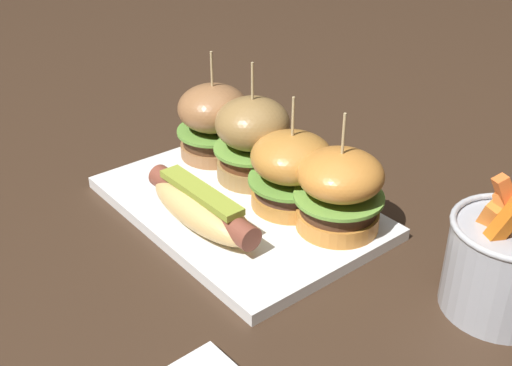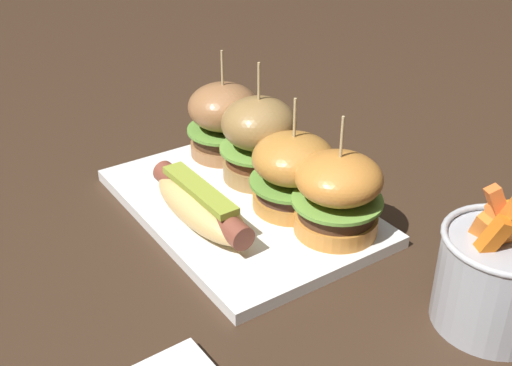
{
  "view_description": "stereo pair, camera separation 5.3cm",
  "coord_description": "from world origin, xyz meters",
  "px_view_note": "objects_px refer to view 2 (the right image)",
  "views": [
    {
      "loc": [
        0.51,
        -0.39,
        0.41
      ],
      "look_at": [
        0.03,
        0.0,
        0.05
      ],
      "focal_mm": 44.75,
      "sensor_mm": 36.0,
      "label": 1
    },
    {
      "loc": [
        0.54,
        -0.34,
        0.41
      ],
      "look_at": [
        0.03,
        0.0,
        0.05
      ],
      "focal_mm": 44.75,
      "sensor_mm": 36.0,
      "label": 2
    }
  ],
  "objects_px": {
    "slider_center_left": "(259,138)",
    "slider_center_right": "(293,171)",
    "platter_main": "(240,206)",
    "slider_far_right": "(338,194)",
    "hot_dog": "(200,205)",
    "fries_bucket": "(498,276)",
    "slider_far_left": "(224,119)"
  },
  "relations": [
    {
      "from": "slider_center_left",
      "to": "slider_center_right",
      "type": "bearing_deg",
      "value": -4.88
    },
    {
      "from": "platter_main",
      "to": "slider_far_right",
      "type": "relative_size",
      "value": 2.43
    },
    {
      "from": "slider_center_right",
      "to": "slider_far_right",
      "type": "distance_m",
      "value": 0.07
    },
    {
      "from": "hot_dog",
      "to": "slider_center_right",
      "type": "relative_size",
      "value": 1.31
    },
    {
      "from": "hot_dog",
      "to": "fries_bucket",
      "type": "relative_size",
      "value": 1.25
    },
    {
      "from": "hot_dog",
      "to": "slider_far_right",
      "type": "relative_size",
      "value": 1.29
    },
    {
      "from": "slider_far_right",
      "to": "fries_bucket",
      "type": "height_order",
      "value": "slider_far_right"
    },
    {
      "from": "slider_center_right",
      "to": "slider_far_right",
      "type": "height_order",
      "value": "slider_far_right"
    },
    {
      "from": "slider_far_left",
      "to": "slider_center_right",
      "type": "bearing_deg",
      "value": -1.94
    },
    {
      "from": "slider_far_right",
      "to": "slider_center_right",
      "type": "bearing_deg",
      "value": -172.51
    },
    {
      "from": "slider_center_right",
      "to": "fries_bucket",
      "type": "xyz_separation_m",
      "value": [
        0.25,
        0.05,
        -0.01
      ]
    },
    {
      "from": "hot_dog",
      "to": "slider_far_right",
      "type": "distance_m",
      "value": 0.15
    },
    {
      "from": "slider_far_left",
      "to": "slider_center_left",
      "type": "bearing_deg",
      "value": 0.97
    },
    {
      "from": "slider_far_right",
      "to": "fries_bucket",
      "type": "xyz_separation_m",
      "value": [
        0.18,
        0.04,
        -0.01
      ]
    },
    {
      "from": "slider_center_left",
      "to": "slider_far_right",
      "type": "bearing_deg",
      "value": 0.82
    },
    {
      "from": "hot_dog",
      "to": "slider_far_left",
      "type": "bearing_deg",
      "value": 139.52
    },
    {
      "from": "hot_dog",
      "to": "fries_bucket",
      "type": "bearing_deg",
      "value": 28.59
    },
    {
      "from": "slider_far_left",
      "to": "slider_center_right",
      "type": "distance_m",
      "value": 0.16
    },
    {
      "from": "platter_main",
      "to": "slider_far_right",
      "type": "height_order",
      "value": "slider_far_right"
    },
    {
      "from": "slider_center_right",
      "to": "slider_center_left",
      "type": "bearing_deg",
      "value": 175.12
    },
    {
      "from": "slider_far_left",
      "to": "slider_center_left",
      "type": "xyz_separation_m",
      "value": [
        0.08,
        0.0,
        0.0
      ]
    },
    {
      "from": "slider_center_right",
      "to": "slider_far_left",
      "type": "bearing_deg",
      "value": 178.06
    },
    {
      "from": "hot_dog",
      "to": "slider_far_left",
      "type": "relative_size",
      "value": 1.23
    },
    {
      "from": "platter_main",
      "to": "slider_far_right",
      "type": "distance_m",
      "value": 0.13
    },
    {
      "from": "slider_far_left",
      "to": "slider_far_right",
      "type": "relative_size",
      "value": 1.05
    },
    {
      "from": "slider_center_left",
      "to": "slider_far_right",
      "type": "xyz_separation_m",
      "value": [
        0.15,
        0.0,
        -0.01
      ]
    },
    {
      "from": "slider_far_right",
      "to": "platter_main",
      "type": "bearing_deg",
      "value": -154.23
    },
    {
      "from": "fries_bucket",
      "to": "slider_center_left",
      "type": "bearing_deg",
      "value": -173.22
    },
    {
      "from": "slider_center_right",
      "to": "slider_far_right",
      "type": "xyz_separation_m",
      "value": [
        0.07,
        0.01,
        0.0
      ]
    },
    {
      "from": "slider_center_right",
      "to": "hot_dog",
      "type": "bearing_deg",
      "value": -105.86
    },
    {
      "from": "hot_dog",
      "to": "fries_bucket",
      "type": "distance_m",
      "value": 0.31
    },
    {
      "from": "hot_dog",
      "to": "slider_center_right",
      "type": "height_order",
      "value": "slider_center_right"
    }
  ]
}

